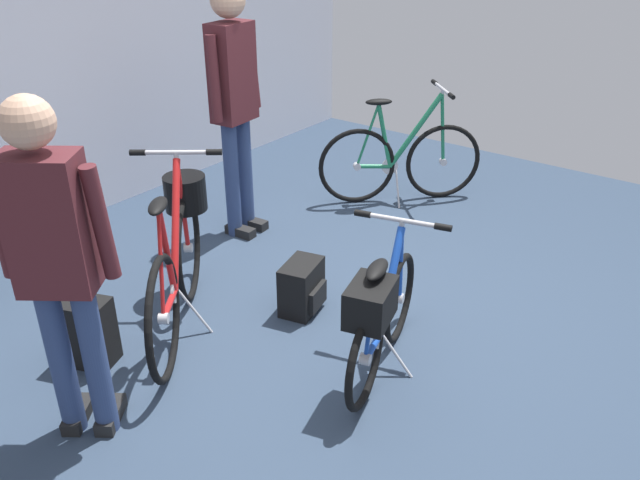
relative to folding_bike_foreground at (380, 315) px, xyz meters
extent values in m
plane|color=#2D3D51|center=(0.34, 0.37, -0.38)|extent=(6.77, 6.77, 0.00)
cube|color=silver|center=(0.34, 3.06, 1.21)|extent=(6.77, 0.10, 3.18)
torus|color=black|center=(0.37, 0.10, -0.12)|extent=(0.52, 0.17, 0.53)
cylinder|color=#B7B7BC|center=(0.37, 0.10, -0.12)|extent=(0.07, 0.06, 0.06)
torus|color=black|center=(-0.22, -0.06, -0.12)|extent=(0.52, 0.17, 0.53)
cylinder|color=#B7B7BC|center=(-0.22, -0.06, -0.12)|extent=(0.07, 0.06, 0.06)
cylinder|color=#1947B2|center=(-0.11, -0.03, -0.13)|extent=(0.23, 0.09, 0.05)
cylinder|color=#1947B2|center=(0.16, 0.04, 0.11)|extent=(0.36, 0.13, 0.51)
cylinder|color=#1947B2|center=(-0.04, -0.01, 0.08)|extent=(0.14, 0.07, 0.44)
cylinder|color=#1947B2|center=(-0.11, -0.03, -0.13)|extent=(0.23, 0.08, 0.04)
cylinder|color=#1947B2|center=(0.34, 0.09, 0.12)|extent=(0.08, 0.05, 0.48)
cylinder|color=#1947B2|center=(-0.16, -0.04, 0.09)|extent=(0.15, 0.06, 0.43)
ellipsoid|color=black|center=(-0.09, -0.02, 0.32)|extent=(0.24, 0.14, 0.05)
cylinder|color=#B7B7BC|center=(0.32, 0.08, 0.38)|extent=(0.03, 0.03, 0.04)
cylinder|color=#B7B7BC|center=(0.32, 0.08, 0.40)|extent=(0.14, 0.43, 0.03)
cylinder|color=black|center=(0.38, -0.13, 0.40)|extent=(0.06, 0.10, 0.04)
cylinder|color=black|center=(0.26, 0.30, 0.40)|extent=(0.06, 0.10, 0.04)
cylinder|color=#B7B7BC|center=(0.00, 0.00, -0.13)|extent=(0.14, 0.05, 0.14)
cylinder|color=#B7B7BC|center=(0.07, -0.08, -0.27)|extent=(0.06, 0.19, 0.25)
cube|color=black|center=(-0.17, -0.05, 0.18)|extent=(0.32, 0.26, 0.20)
torus|color=black|center=(2.37, 0.86, -0.06)|extent=(0.49, 0.49, 0.65)
cylinder|color=#B7B7BC|center=(2.37, 0.86, -0.06)|extent=(0.08, 0.08, 0.06)
torus|color=black|center=(1.84, 1.38, -0.06)|extent=(0.49, 0.49, 0.65)
cylinder|color=#B7B7BC|center=(1.84, 1.38, -0.06)|extent=(0.08, 0.08, 0.06)
cylinder|color=#1E724C|center=(1.94, 1.28, -0.07)|extent=(0.23, 0.23, 0.05)
cylinder|color=#1E724C|center=(2.18, 1.04, 0.23)|extent=(0.34, 0.34, 0.63)
cylinder|color=#1E724C|center=(2.00, 1.23, 0.19)|extent=(0.14, 0.13, 0.54)
cylinder|color=#1E724C|center=(1.94, 1.28, -0.07)|extent=(0.22, 0.22, 0.04)
cylinder|color=#1E724C|center=(2.35, 0.88, 0.23)|extent=(0.08, 0.08, 0.59)
cylinder|color=#1E724C|center=(1.90, 1.33, 0.20)|extent=(0.15, 0.15, 0.53)
ellipsoid|color=black|center=(1.96, 1.27, 0.48)|extent=(0.22, 0.22, 0.05)
cylinder|color=#B7B7BC|center=(2.33, 0.90, 0.55)|extent=(0.03, 0.03, 0.04)
cylinder|color=#B7B7BC|center=(2.33, 0.90, 0.57)|extent=(0.33, 0.33, 0.03)
cylinder|color=black|center=(2.17, 0.74, 0.57)|extent=(0.09, 0.09, 0.04)
cylinder|color=black|center=(2.48, 1.06, 0.57)|extent=(0.09, 0.09, 0.04)
cylinder|color=#B7B7BC|center=(2.04, 1.18, -0.08)|extent=(0.11, 0.11, 0.14)
cylinder|color=#B7B7BC|center=(2.01, 1.08, -0.24)|extent=(0.15, 0.15, 0.30)
torus|color=black|center=(-0.03, 1.41, -0.04)|extent=(0.57, 0.45, 0.69)
cylinder|color=#B7B7BC|center=(-0.03, 1.41, -0.04)|extent=(0.08, 0.08, 0.06)
torus|color=black|center=(-0.66, 0.92, -0.04)|extent=(0.57, 0.45, 0.69)
cylinder|color=#B7B7BC|center=(-0.66, 0.92, -0.04)|extent=(0.08, 0.08, 0.06)
cylinder|color=red|center=(-0.54, 1.01, -0.05)|extent=(0.26, 0.21, 0.05)
cylinder|color=red|center=(-0.25, 1.24, 0.26)|extent=(0.39, 0.32, 0.66)
cylinder|color=red|center=(-0.47, 1.07, 0.22)|extent=(0.15, 0.13, 0.57)
cylinder|color=red|center=(-0.54, 1.01, -0.05)|extent=(0.25, 0.20, 0.04)
cylinder|color=red|center=(-0.06, 1.39, 0.27)|extent=(0.09, 0.08, 0.62)
cylinder|color=red|center=(-0.59, 0.98, 0.23)|extent=(0.17, 0.14, 0.55)
ellipsoid|color=black|center=(-0.52, 1.03, 0.53)|extent=(0.23, 0.21, 0.05)
cylinder|color=#B7B7BC|center=(-0.08, 1.37, 0.60)|extent=(0.03, 0.03, 0.04)
cylinder|color=#B7B7BC|center=(-0.08, 1.37, 0.62)|extent=(0.29, 0.36, 0.03)
cylinder|color=black|center=(0.05, 1.19, 0.62)|extent=(0.08, 0.09, 0.04)
cylinder|color=black|center=(-0.22, 1.54, 0.62)|extent=(0.08, 0.09, 0.04)
cylinder|color=#B7B7BC|center=(-0.42, 1.11, -0.06)|extent=(0.12, 0.10, 0.14)
cylinder|color=#B7B7BC|center=(-0.32, 1.07, -0.23)|extent=(0.13, 0.16, 0.32)
cylinder|color=black|center=(0.03, 1.45, 0.30)|extent=(0.36, 0.36, 0.22)
cylinder|color=navy|center=(0.77, 1.79, 0.06)|extent=(0.11, 0.11, 0.89)
cube|color=black|center=(0.78, 1.74, -0.35)|extent=(0.11, 0.25, 0.07)
cylinder|color=navy|center=(0.93, 1.81, 0.06)|extent=(0.11, 0.11, 0.89)
cube|color=black|center=(0.94, 1.76, -0.35)|extent=(0.11, 0.25, 0.07)
cube|color=#4C1E23|center=(0.85, 1.80, 0.84)|extent=(0.34, 0.23, 0.68)
cylinder|color=#4C1E23|center=(0.65, 1.77, 0.84)|extent=(0.11, 0.13, 0.58)
cylinder|color=#4C1E23|center=(1.06, 1.80, 0.84)|extent=(0.12, 0.13, 0.58)
sphere|color=tan|center=(0.85, 1.80, 1.32)|extent=(0.24, 0.24, 0.24)
cylinder|color=navy|center=(-1.13, 0.83, 0.01)|extent=(0.11, 0.11, 0.79)
cube|color=black|center=(-1.09, 0.86, -0.35)|extent=(0.25, 0.21, 0.07)
cylinder|color=navy|center=(-1.22, 0.96, 0.01)|extent=(0.11, 0.11, 0.79)
cube|color=black|center=(-1.18, 0.99, -0.35)|extent=(0.25, 0.21, 0.07)
cube|color=#4C1E23|center=(-1.18, 0.90, 0.72)|extent=(0.35, 0.38, 0.61)
cylinder|color=#4C1E23|center=(-1.04, 0.73, 0.72)|extent=(0.11, 0.07, 0.52)
cylinder|color=#4C1E23|center=(-1.29, 1.08, 0.72)|extent=(0.10, 0.12, 0.52)
sphere|color=tan|center=(-1.18, 0.90, 1.15)|extent=(0.21, 0.21, 0.21)
cube|color=black|center=(-0.86, 1.33, -0.19)|extent=(0.27, 0.31, 0.39)
cube|color=black|center=(-0.76, 1.37, -0.25)|extent=(0.09, 0.18, 0.17)
cube|color=black|center=(0.25, 0.72, -0.22)|extent=(0.34, 0.26, 0.33)
cube|color=black|center=(0.28, 0.62, -0.27)|extent=(0.21, 0.08, 0.14)
camera|label=1|loc=(-2.41, -1.42, 1.87)|focal=36.25mm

